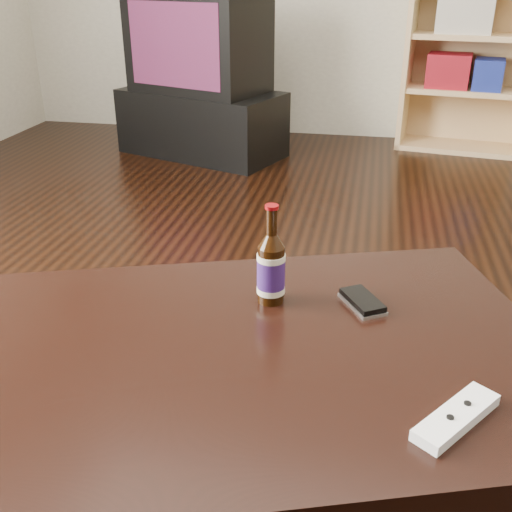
% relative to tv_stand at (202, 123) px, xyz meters
% --- Properties ---
extents(floor, '(5.00, 6.00, 0.01)m').
position_rel_tv_stand_xyz_m(floor, '(1.06, -2.35, -0.20)').
color(floor, black).
rests_on(floor, ground).
extents(tv_stand, '(1.08, 0.80, 0.39)m').
position_rel_tv_stand_xyz_m(tv_stand, '(0.00, 0.00, 0.00)').
color(tv_stand, black).
rests_on(tv_stand, floor).
extents(tv, '(0.87, 0.70, 0.56)m').
position_rel_tv_stand_xyz_m(tv, '(-0.00, -0.00, 0.48)').
color(tv, black).
rests_on(tv, tv_stand).
extents(bookshelf, '(0.79, 0.46, 1.38)m').
position_rel_tv_stand_xyz_m(bookshelf, '(1.58, 0.46, 0.52)').
color(bookshelf, tan).
rests_on(bookshelf, floor).
extents(coffee_table, '(1.37, 1.06, 0.45)m').
position_rel_tv_stand_xyz_m(coffee_table, '(0.80, -2.73, 0.20)').
color(coffee_table, black).
rests_on(coffee_table, floor).
extents(beer_bottle, '(0.07, 0.07, 0.20)m').
position_rel_tv_stand_xyz_m(beer_bottle, '(0.87, -2.54, 0.33)').
color(beer_bottle, black).
rests_on(beer_bottle, coffee_table).
extents(phone, '(0.10, 0.12, 0.02)m').
position_rel_tv_stand_xyz_m(phone, '(1.05, -2.52, 0.27)').
color(phone, silver).
rests_on(phone, coffee_table).
extents(remote, '(0.14, 0.16, 0.02)m').
position_rel_tv_stand_xyz_m(remote, '(1.20, -2.84, 0.27)').
color(remote, white).
rests_on(remote, coffee_table).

